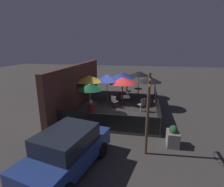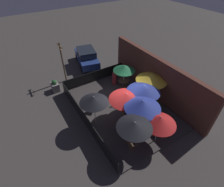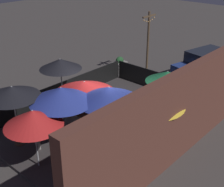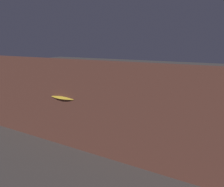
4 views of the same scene
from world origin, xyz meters
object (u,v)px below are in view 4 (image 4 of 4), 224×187
object	(u,v)px
patio_umbrella_6	(122,68)
patron_0	(162,123)
patio_chair_2	(116,107)
planter_box	(209,101)
patio_umbrella_0	(139,90)
patio_umbrella_7	(79,85)
dining_table_2	(78,90)
patio_umbrella_1	(99,77)
patio_umbrella_3	(83,78)
patio_umbrella_5	(77,72)
patio_chair_1	(136,97)
patio_chair_0	(73,95)
patio_umbrella_4	(57,76)
patio_umbrella_2	(77,67)
dining_table_1	(99,99)
dining_table_0	(138,120)

from	to	relation	value
patio_umbrella_6	patron_0	bearing A→B (deg)	132.18
patio_chair_2	planter_box	xyz separation A→B (m)	(-4.35, -3.55, -0.16)
patio_umbrella_0	patio_umbrella_7	world-z (taller)	patio_umbrella_7
patio_umbrella_7	dining_table_2	distance (m)	4.87
patio_umbrella_0	patio_umbrella_6	bearing A→B (deg)	-59.31
patio_umbrella_6	patio_chair_2	distance (m)	3.02
patio_umbrella_1	patio_umbrella_3	size ratio (longest dim) A/B	1.00
patio_umbrella_7	patio_umbrella_5	bearing A→B (deg)	-52.06
planter_box	patron_0	bearing A→B (deg)	67.52
patio_chair_1	patio_chair_0	bearing A→B (deg)	-23.20
patio_umbrella_0	patio_umbrella_5	size ratio (longest dim) A/B	0.91
patio_umbrella_4	patio_chair_0	world-z (taller)	patio_umbrella_4
patio_umbrella_2	dining_table_1	distance (m)	2.92
patio_chair_0	patio_chair_1	bearing A→B (deg)	-86.76
patio_umbrella_5	patio_umbrella_7	xyz separation A→B (m)	(-1.83, 2.35, -0.04)
dining_table_2	patio_umbrella_2	bearing A→B (deg)	90.00
patio_umbrella_0	planter_box	xyz separation A→B (m)	(-2.80, -4.85, -1.56)
patio_umbrella_0	patio_umbrella_3	distance (m)	2.90
patio_umbrella_0	patio_umbrella_3	bearing A→B (deg)	-9.31
patio_umbrella_1	patio_umbrella_5	world-z (taller)	patio_umbrella_5
patio_umbrella_1	planter_box	xyz separation A→B (m)	(-5.58, -3.09, -1.50)
patio_umbrella_1	patio_chair_2	bearing A→B (deg)	159.36
patio_umbrella_0	patio_umbrella_1	bearing A→B (deg)	-32.38
dining_table_0	patio_chair_2	distance (m)	2.03
patio_umbrella_6	patron_0	world-z (taller)	patio_umbrella_6
patio_umbrella_1	patio_umbrella_2	bearing A→B (deg)	-26.60
patio_umbrella_0	dining_table_0	distance (m)	1.29
patio_umbrella_1	patio_umbrella_2	size ratio (longest dim) A/B	0.99
patio_umbrella_7	patio_chair_2	xyz separation A→B (m)	(-0.65, -2.11, -1.52)
dining_table_2	patio_umbrella_7	bearing A→B (deg)	127.30
patio_umbrella_7	patio_umbrella_0	bearing A→B (deg)	-159.77
patio_umbrella_1	patio_umbrella_7	world-z (taller)	patio_umbrella_7
patio_umbrella_7	dining_table_1	bearing A→B (deg)	-77.51
patio_chair_0	dining_table_1	bearing A→B (deg)	-113.60
patio_umbrella_0	patio_umbrella_7	size ratio (longest dim) A/B	0.93
patio_umbrella_6	dining_table_2	world-z (taller)	patio_umbrella_6
patio_umbrella_4	dining_table_0	size ratio (longest dim) A/B	2.45
patio_umbrella_2	dining_table_0	world-z (taller)	patio_umbrella_2
patio_umbrella_2	patio_umbrella_7	distance (m)	4.65
patio_umbrella_1	patio_umbrella_3	world-z (taller)	patio_umbrella_3
dining_table_2	planter_box	bearing A→B (deg)	-165.93
patio_umbrella_5	dining_table_0	size ratio (longest dim) A/B	2.77
patio_chair_2	patron_0	distance (m)	2.67
patio_umbrella_7	patio_chair_2	size ratio (longest dim) A/B	2.49
dining_table_0	patio_chair_0	xyz separation A→B (m)	(4.75, -1.99, -0.08)
patio_umbrella_2	patron_0	distance (m)	6.66
patio_umbrella_2	patio_chair_0	bearing A→B (deg)	106.88
dining_table_0	planter_box	distance (m)	5.60
planter_box	patio_umbrella_0	bearing A→B (deg)	59.98
dining_table_0	patio_chair_2	size ratio (longest dim) A/B	0.92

